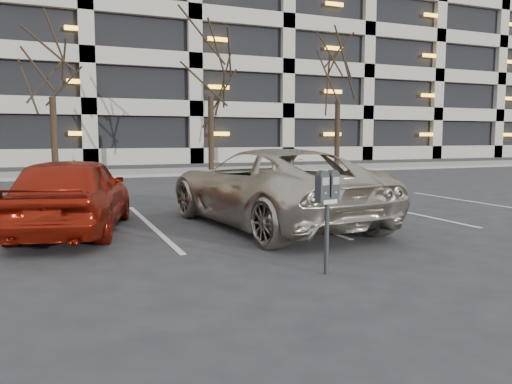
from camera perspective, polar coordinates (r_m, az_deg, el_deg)
ground at (r=7.93m, az=1.09°, el=-5.88°), size 140.00×140.00×0.00m
sidewalk at (r=23.38m, az=-14.54°, el=2.12°), size 80.00×4.00×0.12m
stall_lines at (r=9.72m, az=-11.98°, el=-3.73°), size 16.90×5.20×0.00m
parking_garage at (r=44.30m, az=-1.96°, el=16.13°), size 52.00×20.00×19.00m
tree_b at (r=23.43m, az=-22.46°, el=15.03°), size 3.31×3.31×7.52m
tree_c at (r=24.53m, az=-5.25°, el=15.97°), size 3.54×3.54×8.05m
tree_d at (r=27.37m, az=9.41°, el=14.73°), size 3.50×3.50×7.94m
parking_meter at (r=6.07m, az=8.16°, el=-0.51°), size 0.34×0.19×1.25m
suv_silver at (r=9.50m, az=1.60°, el=0.60°), size 3.01×5.50×1.47m
car_red at (r=9.29m, az=-20.19°, el=-0.20°), size 2.55×4.29×1.37m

